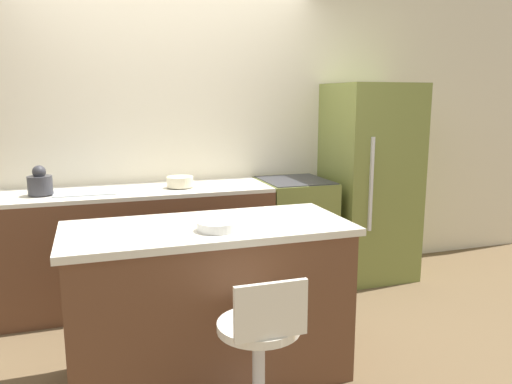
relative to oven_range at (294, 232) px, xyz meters
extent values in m
plane|color=brown|center=(-1.03, -0.33, -0.46)|extent=(14.00, 14.00, 0.00)
cube|color=beige|center=(-1.03, 0.35, 0.84)|extent=(8.00, 0.06, 2.60)
cube|color=brown|center=(-1.34, 0.00, -0.02)|extent=(2.09, 0.63, 0.88)
cube|color=beige|center=(-1.34, 0.00, 0.44)|extent=(2.09, 0.63, 0.03)
cube|color=#9EA3A8|center=(-1.71, 0.00, 0.46)|extent=(0.44, 0.35, 0.01)
cube|color=brown|center=(-1.05, -1.25, -0.02)|extent=(1.52, 0.67, 0.87)
cube|color=beige|center=(-1.05, -1.25, 0.43)|extent=(1.59, 0.71, 0.04)
cube|color=olive|center=(0.00, 0.00, 0.00)|extent=(0.57, 0.63, 0.91)
cube|color=black|center=(0.00, -0.32, -0.14)|extent=(0.40, 0.01, 0.32)
cube|color=#333338|center=(0.00, 0.00, 0.46)|extent=(0.54, 0.60, 0.01)
cube|color=olive|center=(0.71, -0.02, 0.41)|extent=(0.71, 0.68, 1.73)
cube|color=silver|center=(0.52, -0.38, 0.45)|extent=(0.02, 0.02, 0.78)
cylinder|color=#B7B7BC|center=(-0.96, -1.86, -0.18)|extent=(0.06, 0.06, 0.55)
cylinder|color=silver|center=(-0.96, -1.86, 0.11)|extent=(0.39, 0.39, 0.04)
cube|color=silver|center=(-0.96, -2.02, 0.25)|extent=(0.33, 0.02, 0.25)
cylinder|color=#333338|center=(-2.01, -0.03, 0.53)|extent=(0.17, 0.17, 0.13)
sphere|color=#333338|center=(-2.01, -0.03, 0.62)|extent=(0.10, 0.10, 0.10)
cylinder|color=beige|center=(-0.99, -0.03, 0.50)|extent=(0.21, 0.21, 0.08)
cylinder|color=white|center=(-1.02, -1.38, 0.48)|extent=(0.22, 0.22, 0.05)
camera|label=1|loc=(-1.65, -3.89, 1.14)|focal=35.00mm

